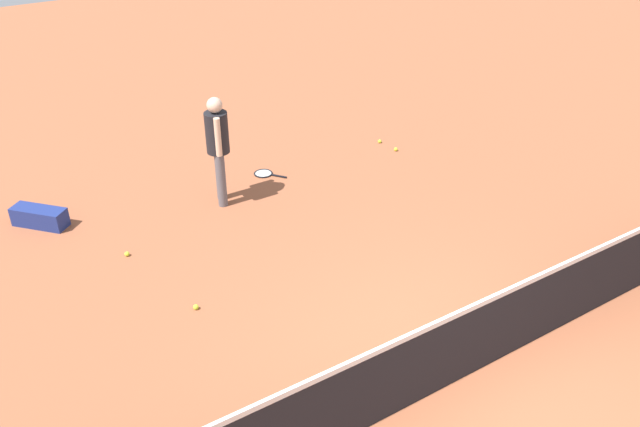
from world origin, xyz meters
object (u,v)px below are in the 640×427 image
object	(u,v)px
player_near_side	(218,142)
tennis_racket_near_player	(265,174)
equipment_bag	(38,217)
tennis_ball_midcourt	(127,254)
tennis_ball_baseline	(380,141)
tennis_ball_near_player	(196,307)
tennis_ball_by_net	(396,149)

from	to	relation	value
player_near_side	tennis_racket_near_player	xyz separation A→B (m)	(-0.99, -0.46, -1.00)
equipment_bag	tennis_racket_near_player	bearing A→B (deg)	174.39
player_near_side	equipment_bag	size ratio (longest dim) A/B	2.17
tennis_ball_midcourt	tennis_ball_baseline	size ratio (longest dim) A/B	1.00
tennis_ball_baseline	tennis_ball_near_player	bearing A→B (deg)	29.22
tennis_racket_near_player	equipment_bag	world-z (taller)	equipment_bag
tennis_ball_near_player	equipment_bag	xyz separation A→B (m)	(1.15, -3.04, 0.11)
tennis_ball_near_player	player_near_side	bearing A→B (deg)	-122.23
tennis_ball_baseline	equipment_bag	bearing A→B (deg)	-3.58
tennis_ball_midcourt	tennis_ball_by_net	bearing A→B (deg)	-172.49
tennis_racket_near_player	tennis_ball_baseline	xyz separation A→B (m)	(-2.38, 0.02, 0.02)
tennis_ball_by_net	tennis_ball_baseline	world-z (taller)	same
tennis_ball_near_player	tennis_ball_by_net	world-z (taller)	same
tennis_ball_baseline	tennis_ball_midcourt	bearing A→B (deg)	12.24
tennis_ball_near_player	equipment_bag	distance (m)	3.25
tennis_ball_midcourt	equipment_bag	bearing A→B (deg)	-60.92
tennis_racket_near_player	tennis_ball_midcourt	world-z (taller)	tennis_ball_midcourt
tennis_racket_near_player	tennis_ball_by_net	size ratio (longest dim) A/B	8.66
tennis_ball_near_player	tennis_ball_by_net	bearing A→B (deg)	-155.02
player_near_side	tennis_ball_by_net	distance (m)	3.53
tennis_ball_near_player	tennis_ball_by_net	size ratio (longest dim) A/B	1.00
tennis_ball_near_player	tennis_ball_baseline	distance (m)	5.46
tennis_ball_by_net	equipment_bag	xyz separation A→B (m)	(5.95, -0.80, 0.11)
tennis_racket_near_player	player_near_side	bearing A→B (deg)	25.13
tennis_racket_near_player	equipment_bag	distance (m)	3.56
tennis_ball_near_player	tennis_ball_midcourt	world-z (taller)	same
tennis_racket_near_player	tennis_ball_midcourt	distance (m)	2.95
tennis_ball_baseline	equipment_bag	world-z (taller)	equipment_bag
player_near_side	tennis_ball_baseline	world-z (taller)	player_near_side
tennis_ball_midcourt	player_near_side	bearing A→B (deg)	-159.01
player_near_side	equipment_bag	world-z (taller)	player_near_side
tennis_ball_by_net	tennis_ball_midcourt	xyz separation A→B (m)	(5.13, 0.68, 0.00)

